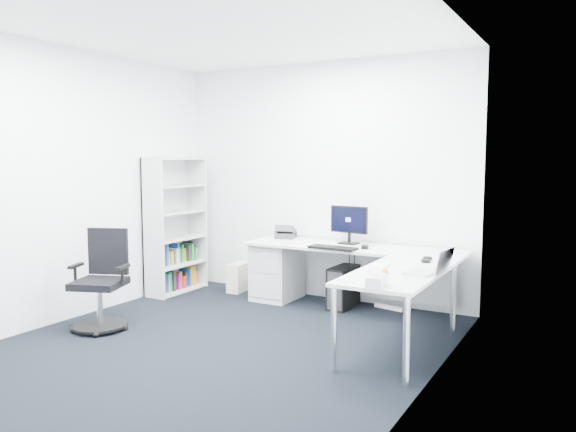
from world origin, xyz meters
The scene contains 21 objects.
ground centered at (0.00, 0.00, 0.00)m, with size 4.20×4.20×0.00m, color black.
ceiling centered at (0.00, 0.00, 2.70)m, with size 4.20×4.20×0.00m, color white.
wall_back centered at (0.00, 2.10, 1.35)m, with size 3.60×0.02×2.70m, color white.
wall_left centered at (-1.80, 0.00, 1.35)m, with size 0.02×4.20×2.70m, color white.
wall_right centered at (1.80, 0.00, 1.35)m, with size 0.02×4.20×2.70m, color white.
l_desk centered at (0.55, 1.40, 0.34)m, with size 2.35×1.32×0.69m, color silver, non-canonical shape.
drawer_pedestal centered at (-0.39, 1.75, 0.34)m, with size 0.44×0.55×0.68m, color silver.
bookshelf centered at (-1.62, 1.45, 0.81)m, with size 0.32×0.81×1.63m, color #BDBFBF, non-canonical shape.
task_chair centered at (-1.25, -0.09, 0.47)m, with size 0.53×0.53×0.94m, color black, non-canonical shape.
black_pc_tower centered at (0.43, 1.78, 0.22)m, with size 0.20×0.46×0.45m, color black.
beige_pc_tower centered at (-0.99, 1.85, 0.17)m, with size 0.16×0.36×0.34m, color beige.
power_strip centered at (0.90, 1.95, 0.02)m, with size 0.34×0.06×0.04m, color white.
monitor centered at (0.45, 1.86, 0.90)m, with size 0.44×0.14×0.43m, color black, non-canonical shape.
black_keyboard centered at (0.44, 1.47, 0.70)m, with size 0.50×0.18×0.02m, color black.
mouse centered at (0.73, 1.65, 0.70)m, with size 0.07×0.11×0.04m, color black.
desk_phone centered at (-0.37, 1.91, 0.76)m, with size 0.21×0.21×0.15m, color #2C2C2E, non-canonical shape.
laptop centered at (1.58, 0.71, 0.80)m, with size 0.32×0.31×0.22m, color silver, non-canonical shape.
white_keyboard centered at (1.21, 0.74, 0.69)m, with size 0.11×0.40×0.01m, color white.
headphones centered at (1.48, 1.26, 0.71)m, with size 0.12×0.19×0.05m, color black, non-canonical shape.
orange_fruit centered at (1.37, 0.41, 0.72)m, with size 0.07×0.07×0.07m, color orange.
tissue_box centered at (1.43, 0.10, 0.73)m, with size 0.12×0.22×0.08m, color white.
Camera 1 is at (2.83, -3.72, 1.61)m, focal length 35.00 mm.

